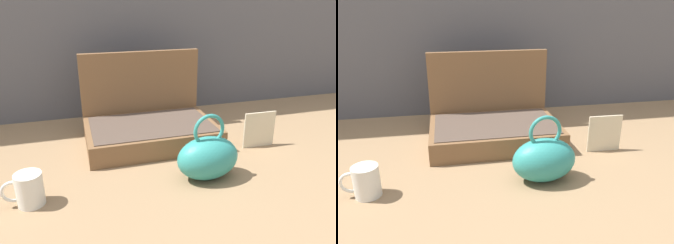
# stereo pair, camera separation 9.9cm
# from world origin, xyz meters

# --- Properties ---
(ground_plane) EXTENTS (6.00, 6.00, 0.00)m
(ground_plane) POSITION_xyz_m (0.00, 0.00, 0.00)
(ground_plane) COLOR #8C6D4C
(open_suitcase) EXTENTS (0.47, 0.32, 0.32)m
(open_suitcase) POSITION_xyz_m (-0.01, 0.22, 0.07)
(open_suitcase) COLOR brown
(open_suitcase) RESTS_ON ground_plane
(teal_pouch_handbag) EXTENTS (0.20, 0.13, 0.20)m
(teal_pouch_handbag) POSITION_xyz_m (0.09, -0.11, 0.07)
(teal_pouch_handbag) COLOR teal
(teal_pouch_handbag) RESTS_ON ground_plane
(coffee_mug) EXTENTS (0.11, 0.07, 0.09)m
(coffee_mug) POSITION_xyz_m (-0.41, -0.10, 0.04)
(coffee_mug) COLOR silver
(coffee_mug) RESTS_ON ground_plane
(info_card_left) EXTENTS (0.12, 0.01, 0.13)m
(info_card_left) POSITION_xyz_m (0.36, 0.05, 0.07)
(info_card_left) COLOR beige
(info_card_left) RESTS_ON ground_plane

